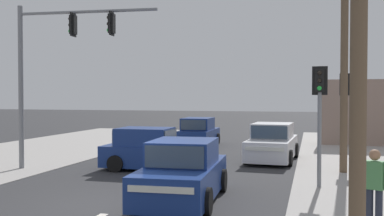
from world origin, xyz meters
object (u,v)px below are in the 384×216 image
traffic_signal_mast (53,56)px  hatchback_oncoming_near (199,133)px  utility_pole_midground_right (345,27)px  sedan_kerbside_parked (183,173)px  pedestal_signal_far_median (345,103)px  hatchback_receding_far (151,151)px  pedestrian_at_kerb (374,185)px  sedan_crossing_left (272,144)px  pedestal_signal_right_kerb (320,105)px

traffic_signal_mast → hatchback_oncoming_near: bearing=70.6°
utility_pole_midground_right → hatchback_oncoming_near: (-6.98, 7.01, -4.40)m
utility_pole_midground_right → traffic_signal_mast: utility_pole_midground_right is taller
utility_pole_midground_right → sedan_kerbside_parked: bearing=-128.0°
traffic_signal_mast → pedestal_signal_far_median: traffic_signal_mast is taller
utility_pole_midground_right → sedan_kerbside_parked: 8.22m
utility_pole_midground_right → hatchback_receding_far: utility_pole_midground_right is taller
pedestrian_at_kerb → sedan_crossing_left: bearing=106.5°
hatchback_oncoming_near → pedestrian_at_kerb: size_ratio=2.24×
hatchback_receding_far → pedestrian_at_kerb: pedestrian_at_kerb is taller
traffic_signal_mast → hatchback_receding_far: (3.41, 0.90, -3.44)m
sedan_kerbside_parked → pedestrian_at_kerb: pedestrian_at_kerb is taller
sedan_crossing_left → hatchback_oncoming_near: bearing=133.1°
sedan_crossing_left → pedestrian_at_kerb: 9.80m
hatchback_receding_far → pedestal_signal_far_median: bearing=21.8°
hatchback_oncoming_near → sedan_crossing_left: (4.32, -4.61, 0.00)m
pedestal_signal_right_kerb → sedan_kerbside_parked: size_ratio=0.82×
utility_pole_midground_right → sedan_kerbside_parked: size_ratio=2.25×
hatchback_receding_far → sedan_kerbside_parked: size_ratio=0.84×
traffic_signal_mast → pedestrian_at_kerb: bearing=-25.8°
pedestal_signal_right_kerb → hatchback_oncoming_near: size_ratio=0.98×
pedestal_signal_far_median → sedan_kerbside_parked: (-4.43, -7.12, -1.71)m
utility_pole_midground_right → sedan_crossing_left: bearing=138.0°
sedan_kerbside_parked → hatchback_oncoming_near: bearing=102.2°
sedan_crossing_left → pedestal_signal_far_median: bearing=-14.9°
pedestal_signal_far_median → sedan_crossing_left: bearing=165.1°
hatchback_receding_far → sedan_kerbside_parked: 5.02m
pedestal_signal_right_kerb → pedestrian_at_kerb: bearing=-76.5°
pedestal_signal_right_kerb → pedestrian_at_kerb: size_ratio=2.18×
utility_pole_midground_right → traffic_signal_mast: size_ratio=1.62×
pedestal_signal_far_median → sedan_kerbside_parked: 8.56m
traffic_signal_mast → hatchback_receding_far: size_ratio=1.65×
pedestrian_at_kerb → hatchback_oncoming_near: bearing=116.9°
pedestal_signal_far_median → hatchback_oncoming_near: (-7.14, 5.36, -1.71)m
traffic_signal_mast → hatchback_oncoming_near: size_ratio=1.64×
sedan_kerbside_parked → pedestrian_at_kerb: size_ratio=2.65×
traffic_signal_mast → pedestrian_at_kerb: (10.29, -4.98, -3.22)m
sedan_crossing_left → pedestrian_at_kerb: pedestrian_at_kerb is taller
traffic_signal_mast → pedestal_signal_far_median: 11.10m
traffic_signal_mast → sedan_crossing_left: traffic_signal_mast is taller
traffic_signal_mast → pedestrian_at_kerb: traffic_signal_mast is taller
utility_pole_midground_right → pedestal_signal_right_kerb: size_ratio=2.73×
utility_pole_midground_right → pedestal_signal_far_median: (0.16, 1.65, -2.69)m
utility_pole_midground_right → sedan_crossing_left: (-2.66, 2.40, -4.40)m
hatchback_receding_far → sedan_kerbside_parked: (2.49, -4.36, 0.00)m
pedestal_signal_far_median → hatchback_receding_far: bearing=-158.2°
hatchback_receding_far → traffic_signal_mast: bearing=-165.2°
utility_pole_midground_right → sedan_kerbside_parked: (-4.27, -5.47, -4.40)m
traffic_signal_mast → sedan_crossing_left: size_ratio=1.39×
traffic_signal_mast → hatchback_oncoming_near: (3.19, 9.03, -3.44)m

